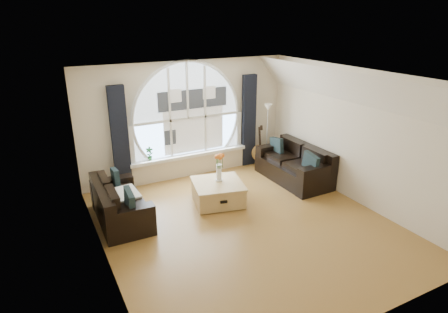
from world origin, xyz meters
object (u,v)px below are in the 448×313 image
sofa_right (294,164)px  potted_plant (150,154)px  sofa_left (121,201)px  guitar (258,144)px  coffee_chest (218,192)px  floor_lamp (267,135)px  vase_flowers (219,163)px

sofa_right → potted_plant: potted_plant is taller
sofa_left → guitar: bearing=19.4°
coffee_chest → potted_plant: bearing=133.0°
sofa_right → floor_lamp: floor_lamp is taller
vase_flowers → potted_plant: vase_flowers is taller
sofa_right → coffee_chest: bearing=-175.3°
sofa_right → potted_plant: 3.30m
sofa_left → sofa_right: size_ratio=0.90×
sofa_right → floor_lamp: (-0.04, 1.08, 0.40)m
coffee_chest → guitar: 2.41m
coffee_chest → floor_lamp: floor_lamp is taller
vase_flowers → floor_lamp: bearing=31.4°
sofa_right → guitar: size_ratio=1.76×
sofa_left → vase_flowers: bearing=-2.0°
guitar → sofa_left: bearing=-150.9°
vase_flowers → potted_plant: size_ratio=2.22×
potted_plant → sofa_right: bearing=-25.1°
guitar → potted_plant: (-2.82, 0.13, 0.18)m
coffee_chest → vase_flowers: vase_flowers is taller
sofa_right → potted_plant: (-2.98, 1.40, 0.31)m
floor_lamp → guitar: 0.35m
sofa_left → coffee_chest: bearing=-4.7°
sofa_left → vase_flowers: vase_flowers is taller
floor_lamp → potted_plant: (-2.94, 0.31, -0.09)m
sofa_right → coffee_chest: (-2.06, -0.19, -0.16)m
vase_flowers → floor_lamp: size_ratio=0.44×
coffee_chest → floor_lamp: bearing=45.3°
sofa_left → floor_lamp: (3.95, 1.09, 0.40)m
sofa_right → guitar: (-0.16, 1.27, 0.13)m
coffee_chest → potted_plant: (-0.92, 1.59, 0.47)m
sofa_left → coffee_chest: size_ratio=1.70×
coffee_chest → vase_flowers: 0.60m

